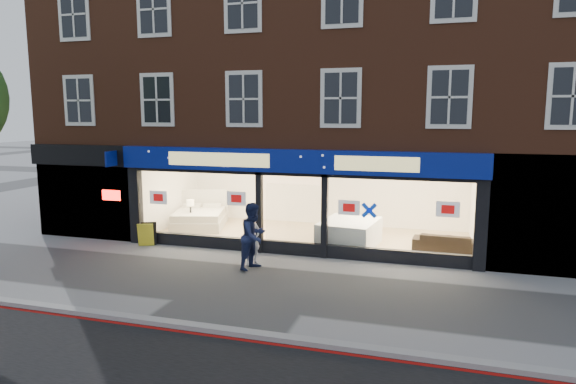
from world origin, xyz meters
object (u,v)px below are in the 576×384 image
at_px(pedestrian_grey, 252,239).
at_px(pedestrian_blue, 254,236).
at_px(display_bed, 200,218).
at_px(sofa, 446,243).
at_px(mattress_stack, 349,233).
at_px(a_board, 147,234).

xyz_separation_m(pedestrian_grey, pedestrian_blue, (0.20, -0.41, 0.20)).
bearing_deg(display_bed, sofa, -22.64).
xyz_separation_m(mattress_stack, a_board, (-6.50, -1.59, -0.12)).
bearing_deg(a_board, pedestrian_blue, -41.52).
distance_m(a_board, pedestrian_blue, 4.54).
bearing_deg(pedestrian_grey, a_board, 108.73).
xyz_separation_m(a_board, pedestrian_blue, (4.30, -1.36, 0.56)).
xyz_separation_m(mattress_stack, sofa, (3.00, 0.14, -0.13)).
xyz_separation_m(display_bed, pedestrian_blue, (3.74, -4.09, 0.49)).
bearing_deg(a_board, mattress_stack, -10.19).
xyz_separation_m(sofa, pedestrian_grey, (-5.40, -2.69, 0.36)).
height_order(mattress_stack, a_board, mattress_stack).
xyz_separation_m(mattress_stack, pedestrian_grey, (-2.40, -2.54, 0.23)).
height_order(sofa, pedestrian_grey, pedestrian_grey).
bearing_deg(mattress_stack, display_bed, 169.18).
xyz_separation_m(display_bed, a_board, (-0.56, -2.73, -0.06)).
distance_m(display_bed, pedestrian_blue, 5.56).
distance_m(a_board, pedestrian_grey, 4.23).
bearing_deg(display_bed, pedestrian_blue, -63.87).
xyz_separation_m(mattress_stack, pedestrian_blue, (-2.20, -2.95, 0.43)).
relative_size(mattress_stack, a_board, 2.91).
relative_size(sofa, pedestrian_grey, 1.32).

